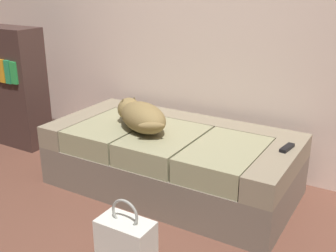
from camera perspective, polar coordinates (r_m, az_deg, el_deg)
couch at (r=3.09m, az=0.49°, el=-4.67°), size 1.80×0.90×0.46m
dog_tan at (r=2.98m, az=-3.83°, el=1.41°), size 0.59×0.44×0.21m
tv_remote at (r=2.78m, az=16.14°, el=-2.91°), size 0.06×0.15×0.02m
handbag at (r=2.42m, az=-5.85°, el=-15.26°), size 0.32×0.18×0.38m
bookshelf at (r=4.09m, az=-20.31°, el=5.04°), size 0.56×0.30×1.10m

